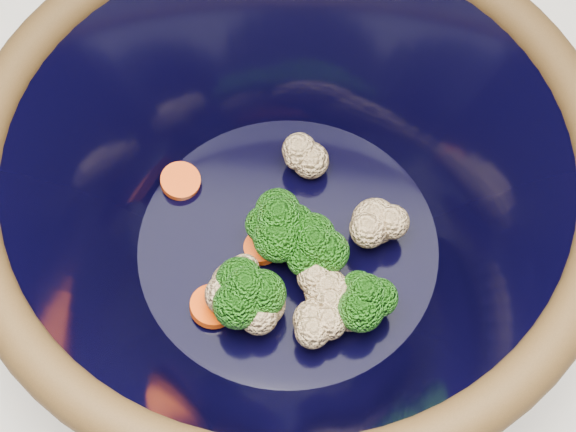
% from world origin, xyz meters
% --- Properties ---
extents(counter, '(1.20, 1.20, 0.90)m').
position_xyz_m(counter, '(0.00, 0.00, 0.45)').
color(counter, white).
rests_on(counter, ground).
extents(mixing_bowl, '(0.39, 0.39, 0.17)m').
position_xyz_m(mixing_bowl, '(-0.08, -0.00, 0.99)').
color(mixing_bowl, black).
rests_on(mixing_bowl, counter).
extents(vegetable_pile, '(0.17, 0.15, 0.06)m').
position_xyz_m(vegetable_pile, '(-0.07, -0.03, 0.96)').
color(vegetable_pile, '#608442').
rests_on(vegetable_pile, mixing_bowl).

